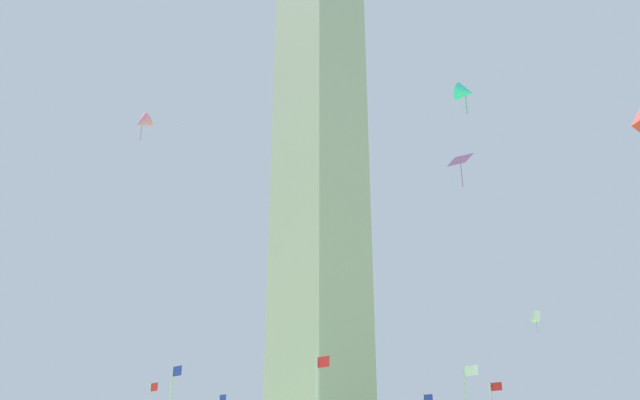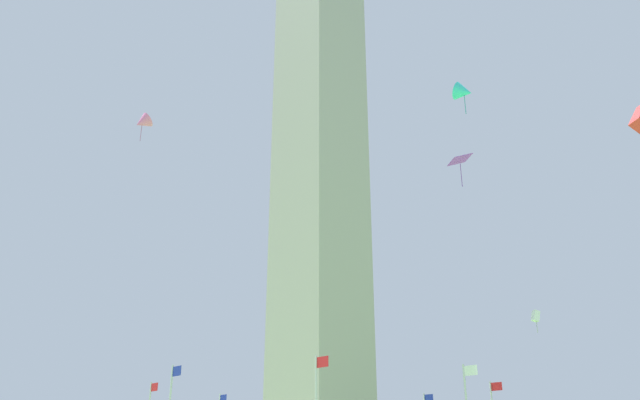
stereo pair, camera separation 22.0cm
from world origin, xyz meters
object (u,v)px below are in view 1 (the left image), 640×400
(obelisk_monument, at_px, (320,151))
(kite_pink_delta, at_px, (142,122))
(kite_white_box, at_px, (536,316))
(kite_purple_diamond, at_px, (460,161))
(kite_cyan_delta, at_px, (465,92))

(obelisk_monument, height_order, kite_pink_delta, obelisk_monument)
(kite_pink_delta, distance_m, kite_white_box, 35.24)
(kite_pink_delta, height_order, kite_white_box, kite_pink_delta)
(obelisk_monument, relative_size, kite_purple_diamond, 24.00)
(kite_pink_delta, bearing_deg, obelisk_monument, 68.38)
(kite_pink_delta, xyz_separation_m, kite_white_box, (22.16, 21.67, -16.76))
(kite_cyan_delta, distance_m, kite_white_box, 18.47)
(obelisk_monument, xyz_separation_m, kite_cyan_delta, (20.60, -7.67, -6.21))
(kite_cyan_delta, xyz_separation_m, kite_purple_diamond, (-5.66, 7.85, 0.01))
(obelisk_monument, bearing_deg, kite_pink_delta, -111.62)
(obelisk_monument, bearing_deg, kite_white_box, 21.85)
(kite_pink_delta, distance_m, kite_cyan_delta, 28.26)
(kite_pink_delta, relative_size, kite_cyan_delta, 1.18)
(obelisk_monument, relative_size, kite_cyan_delta, 26.29)
(kite_cyan_delta, bearing_deg, obelisk_monument, 159.57)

